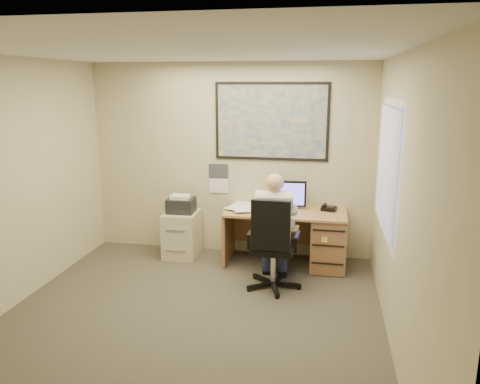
% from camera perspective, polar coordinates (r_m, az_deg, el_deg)
% --- Properties ---
extents(room_shell, '(4.00, 4.50, 2.70)m').
position_cam_1_polar(room_shell, '(4.49, -7.08, -0.69)').
color(room_shell, '#3E3B30').
rests_on(room_shell, ground).
extents(desk, '(1.60, 0.97, 1.12)m').
position_cam_1_polar(desk, '(6.37, 8.49, -5.03)').
color(desk, tan).
rests_on(desk, ground).
extents(world_map, '(1.56, 0.03, 1.06)m').
position_cam_1_polar(world_map, '(6.45, 3.86, 8.55)').
color(world_map, '#1E4C93').
rests_on(world_map, room_shell).
extents(wall_calendar, '(0.28, 0.01, 0.42)m').
position_cam_1_polar(wall_calendar, '(6.70, -2.63, 1.65)').
color(wall_calendar, white).
rests_on(wall_calendar, room_shell).
extents(window_blinds, '(0.06, 1.40, 1.30)m').
position_cam_1_polar(window_blinds, '(5.07, 17.60, 2.69)').
color(window_blinds, silver).
rests_on(window_blinds, room_shell).
extents(filing_cabinet, '(0.47, 0.56, 0.89)m').
position_cam_1_polar(filing_cabinet, '(6.71, -7.10, -4.59)').
color(filing_cabinet, beige).
rests_on(filing_cabinet, ground).
extents(office_chair, '(0.71, 0.71, 1.14)m').
position_cam_1_polar(office_chair, '(5.63, 4.04, -8.57)').
color(office_chair, black).
rests_on(office_chair, ground).
extents(person, '(0.62, 0.85, 1.39)m').
position_cam_1_polar(person, '(5.59, 4.18, -4.80)').
color(person, silver).
rests_on(person, office_chair).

